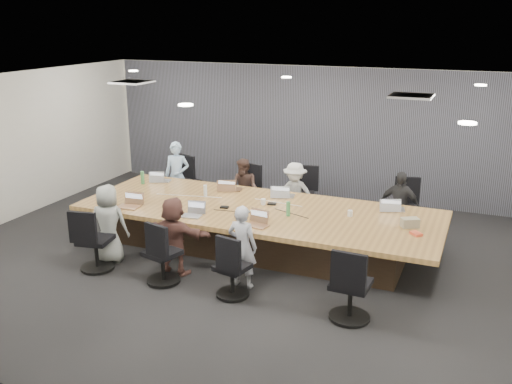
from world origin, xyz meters
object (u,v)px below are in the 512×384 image
at_px(chair_3, 401,212).
at_px(chair_4, 96,245).
at_px(chair_0, 186,186).
at_px(chair_2, 300,198).
at_px(chair_1, 251,196).
at_px(person_2, 295,195).
at_px(person_1, 244,189).
at_px(person_4, 109,224).
at_px(laptop_4, 128,207).
at_px(bottle_green_right, 288,209).
at_px(person_6, 242,246).
at_px(laptop_0, 163,181).
at_px(laptop_2, 285,196).
at_px(laptop_5, 191,216).
at_px(laptop_1, 232,189).
at_px(stapler, 240,215).
at_px(laptop_6, 257,226).
at_px(person_3, 399,206).
at_px(conference_table, 258,227).
at_px(canvas_bag, 410,223).
at_px(snack_packet, 416,234).
at_px(chair_5, 162,258).
at_px(person_5, 174,236).
at_px(bottle_green_left, 142,178).
at_px(mug_brown, 111,194).
at_px(bottle_clear, 205,191).
at_px(chair_6, 232,272).
at_px(person_0, 177,176).
at_px(chair_7, 351,290).

distance_m(chair_3, chair_4, 5.34).
relative_size(chair_0, chair_2, 0.93).
bearing_deg(chair_1, person_2, 173.79).
height_order(chair_1, chair_4, chair_4).
bearing_deg(person_1, person_4, -103.90).
height_order(person_1, laptop_4, person_1).
bearing_deg(bottle_green_right, person_6, -103.20).
relative_size(chair_4, laptop_0, 2.68).
relative_size(laptop_2, laptop_5, 1.13).
bearing_deg(laptop_1, stapler, 105.53).
bearing_deg(bottle_green_right, laptop_6, -113.67).
bearing_deg(person_3, person_1, -175.03).
height_order(conference_table, person_3, person_3).
distance_m(chair_3, person_6, 3.54).
height_order(chair_4, canvas_bag, canvas_bag).
distance_m(conference_table, chair_0, 2.89).
xyz_separation_m(chair_3, person_4, (-4.12, -3.05, 0.23)).
xyz_separation_m(chair_0, chair_4, (0.32, -3.40, 0.00)).
bearing_deg(laptop_1, snack_packet, 149.34).
relative_size(chair_5, laptop_2, 2.30).
bearing_deg(chair_2, person_1, 7.16).
relative_size(bottle_green_right, snack_packet, 1.35).
xyz_separation_m(person_4, person_5, (1.20, -0.00, -0.03)).
bearing_deg(bottle_green_left, canvas_bag, -4.85).
xyz_separation_m(chair_5, person_2, (1.00, 3.05, 0.22)).
relative_size(laptop_0, person_1, 0.26).
bearing_deg(person_4, mug_brown, -69.28).
xyz_separation_m(chair_4, laptop_0, (-0.32, 2.50, 0.34)).
distance_m(laptop_2, person_5, 2.38).
distance_m(bottle_green_left, bottle_clear, 1.50).
distance_m(chair_1, canvas_bag, 3.71).
bearing_deg(chair_5, stapler, 74.12).
height_order(chair_6, stapler, stapler).
distance_m(chair_2, person_3, 1.96).
bearing_deg(laptop_2, laptop_6, 83.99).
xyz_separation_m(chair_5, person_4, (-1.20, 0.35, 0.25)).
xyz_separation_m(chair_1, laptop_6, (1.16, -2.50, 0.38)).
height_order(laptop_5, laptop_6, same).
height_order(chair_5, person_3, person_3).
distance_m(person_3, laptop_6, 2.80).
bearing_deg(mug_brown, laptop_1, 33.94).
height_order(person_0, person_3, person_0).
bearing_deg(bottle_green_right, conference_table, 164.03).
distance_m(chair_6, person_2, 3.06).
distance_m(chair_7, person_0, 5.30).
distance_m(chair_1, laptop_2, 1.42).
bearing_deg(laptop_6, chair_0, 145.31).
relative_size(laptop_1, laptop_2, 1.02).
bearing_deg(bottle_clear, chair_3, 24.65).
bearing_deg(snack_packet, stapler, -174.42).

